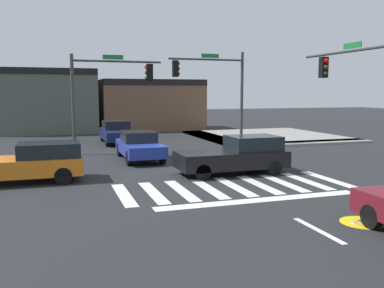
{
  "coord_description": "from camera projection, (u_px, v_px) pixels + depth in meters",
  "views": [
    {
      "loc": [
        -5.96,
        -17.79,
        3.32
      ],
      "look_at": [
        -0.3,
        -0.6,
        1.07
      ],
      "focal_mm": 38.87,
      "sensor_mm": 36.0,
      "label": 1
    }
  ],
  "objects": [
    {
      "name": "traffic_signal_northwest",
      "position": [
        109.0,
        85.0,
        22.35
      ],
      "size": [
        4.86,
        0.32,
        5.32
      ],
      "color": "#383A3D",
      "rests_on": "ground_plane"
    },
    {
      "name": "car_orange",
      "position": [
        26.0,
        163.0,
        15.38
      ],
      "size": [
        4.56,
        1.83,
        1.46
      ],
      "rotation": [
        0.0,
        0.0,
        3.14
      ],
      "color": "orange",
      "rests_on": "ground_plane"
    },
    {
      "name": "traffic_signal_northeast",
      "position": [
        214.0,
        82.0,
        25.1
      ],
      "size": [
        4.79,
        0.32,
        5.78
      ],
      "rotation": [
        0.0,
        0.0,
        3.14
      ],
      "color": "#383A3D",
      "rests_on": "ground_plane"
    },
    {
      "name": "storefront_row",
      "position": [
        103.0,
        103.0,
        35.72
      ],
      "size": [
        16.52,
        5.51,
        5.2
      ],
      "color": "#4C564C",
      "rests_on": "ground_plane"
    },
    {
      "name": "bike_detector_marking",
      "position": [
        362.0,
        222.0,
        10.67
      ],
      "size": [
        1.14,
        1.14,
        0.01
      ],
      "color": "yellow",
      "rests_on": "ground_plane"
    },
    {
      "name": "car_navy",
      "position": [
        117.0,
        132.0,
        27.35
      ],
      "size": [
        1.84,
        4.34,
        1.46
      ],
      "rotation": [
        0.0,
        0.0,
        -1.57
      ],
      "color": "#141E4C",
      "rests_on": "ground_plane"
    },
    {
      "name": "car_blue",
      "position": [
        139.0,
        145.0,
        20.6
      ],
      "size": [
        1.77,
        4.35,
        1.39
      ],
      "rotation": [
        0.0,
        0.0,
        -1.57
      ],
      "color": "#23389E",
      "rests_on": "ground_plane"
    },
    {
      "name": "ground_plane",
      "position": [
        194.0,
        165.0,
        19.03
      ],
      "size": [
        120.0,
        120.0,
        0.0
      ],
      "primitive_type": "plane",
      "color": "#232628"
    },
    {
      "name": "curb_corner_northeast",
      "position": [
        263.0,
        137.0,
        30.53
      ],
      "size": [
        10.0,
        10.6,
        0.15
      ],
      "color": "gray",
      "rests_on": "ground_plane"
    },
    {
      "name": "crosswalk_near",
      "position": [
        234.0,
        186.0,
        14.79
      ],
      "size": [
        8.28,
        3.19,
        0.01
      ],
      "color": "silver",
      "rests_on": "ground_plane"
    },
    {
      "name": "traffic_signal_southeast",
      "position": [
        360.0,
        79.0,
        16.93
      ],
      "size": [
        0.32,
        6.05,
        5.56
      ],
      "rotation": [
        0.0,
        0.0,
        1.57
      ],
      "color": "#383A3D",
      "rests_on": "ground_plane"
    },
    {
      "name": "car_black",
      "position": [
        237.0,
        155.0,
        17.07
      ],
      "size": [
        4.49,
        1.85,
        1.54
      ],
      "rotation": [
        0.0,
        0.0,
        3.14
      ],
      "color": "black",
      "rests_on": "ground_plane"
    }
  ]
}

